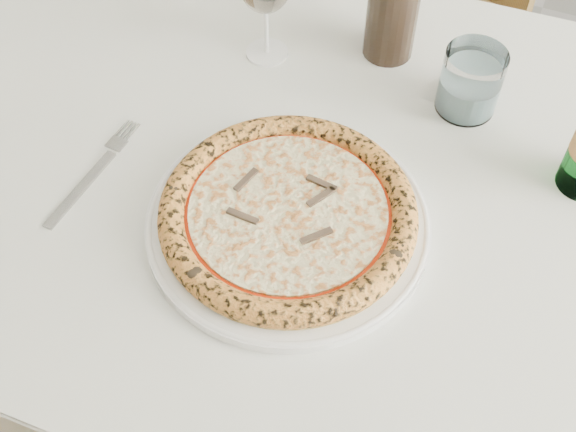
% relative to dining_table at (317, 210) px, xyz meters
% --- Properties ---
extents(floor, '(5.00, 6.00, 0.02)m').
position_rel_dining_table_xyz_m(floor, '(-0.10, 0.22, -0.68)').
color(floor, slate).
rests_on(floor, ground).
extents(dining_table, '(1.49, 0.93, 0.76)m').
position_rel_dining_table_xyz_m(dining_table, '(0.00, 0.00, 0.00)').
color(dining_table, brown).
rests_on(dining_table, floor).
extents(plate, '(0.35, 0.35, 0.02)m').
position_rel_dining_table_xyz_m(plate, '(0.00, -0.10, 0.10)').
color(plate, white).
rests_on(plate, dining_table).
extents(pizza, '(0.31, 0.31, 0.03)m').
position_rel_dining_table_xyz_m(pizza, '(-0.00, -0.10, 0.11)').
color(pizza, '#E4C275').
rests_on(pizza, plate).
extents(fork, '(0.02, 0.20, 0.00)m').
position_rel_dining_table_xyz_m(fork, '(-0.26, -0.13, 0.09)').
color(fork, '#969696').
rests_on(fork, dining_table).
extents(tumbler, '(0.08, 0.08, 0.09)m').
position_rel_dining_table_xyz_m(tumbler, '(0.14, 0.19, 0.13)').
color(tumbler, silver).
rests_on(tumbler, dining_table).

